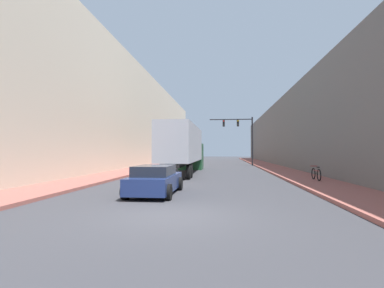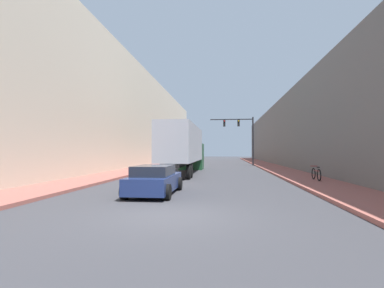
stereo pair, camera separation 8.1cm
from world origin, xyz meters
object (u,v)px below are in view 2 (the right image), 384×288
(semi_truck, at_px, (184,147))
(parked_bicycle, at_px, (316,174))
(sedan_car, at_px, (155,180))
(traffic_signal_gantry, at_px, (243,132))

(semi_truck, distance_m, parked_bicycle, 11.54)
(semi_truck, relative_size, sedan_car, 3.23)
(semi_truck, bearing_deg, sedan_car, -88.14)
(sedan_car, xyz_separation_m, traffic_signal_gantry, (5.54, 27.72, 3.87))
(sedan_car, relative_size, parked_bicycle, 2.38)
(semi_truck, bearing_deg, traffic_signal_gantry, 68.21)
(sedan_car, relative_size, traffic_signal_gantry, 0.67)
(semi_truck, bearing_deg, parked_bicycle, -37.51)
(semi_truck, xyz_separation_m, sedan_car, (0.42, -12.83, -1.62))
(sedan_car, bearing_deg, traffic_signal_gantry, 78.70)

